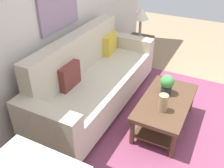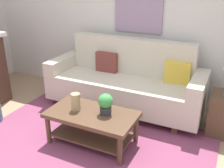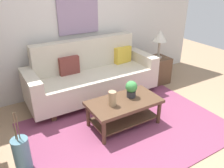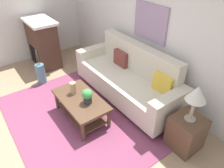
{
  "view_description": "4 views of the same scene",
  "coord_description": "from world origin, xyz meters",
  "px_view_note": "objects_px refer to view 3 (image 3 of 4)",
  "views": [
    {
      "loc": [
        -2.62,
        0.07,
        2.33
      ],
      "look_at": [
        -0.18,
        1.3,
        0.6
      ],
      "focal_mm": 40.6,
      "sensor_mm": 36.0,
      "label": 1
    },
    {
      "loc": [
        1.46,
        -1.81,
        2.0
      ],
      "look_at": [
        0.1,
        1.02,
        0.68
      ],
      "focal_mm": 42.22,
      "sensor_mm": 36.0,
      "label": 2
    },
    {
      "loc": [
        -1.67,
        -1.84,
        2.15
      ],
      "look_at": [
        0.12,
        1.16,
        0.46
      ],
      "focal_mm": 36.8,
      "sensor_mm": 36.0,
      "label": 3
    },
    {
      "loc": [
        2.62,
        -0.61,
        2.66
      ],
      "look_at": [
        0.2,
        1.17,
        0.62
      ],
      "focal_mm": 33.61,
      "sensor_mm": 36.0,
      "label": 4
    }
  ],
  "objects_px": {
    "throw_pillow_maroon": "(69,65)",
    "framed_painting": "(78,16)",
    "table_lamp": "(160,37)",
    "side_table": "(157,70)",
    "couch": "(92,76)",
    "floor_vase": "(22,155)",
    "coffee_table": "(124,107)",
    "potted_plant_tabletop": "(131,88)",
    "tabletop_vase": "(112,98)",
    "throw_pillow_mustard": "(123,55)"
  },
  "relations": [
    {
      "from": "table_lamp",
      "to": "coffee_table",
      "type": "bearing_deg",
      "value": -147.33
    },
    {
      "from": "throw_pillow_maroon",
      "to": "table_lamp",
      "type": "relative_size",
      "value": 0.63
    },
    {
      "from": "coffee_table",
      "to": "tabletop_vase",
      "type": "distance_m",
      "value": 0.31
    },
    {
      "from": "throw_pillow_maroon",
      "to": "table_lamp",
      "type": "distance_m",
      "value": 1.92
    },
    {
      "from": "framed_painting",
      "to": "throw_pillow_maroon",
      "type": "bearing_deg",
      "value": -138.12
    },
    {
      "from": "throw_pillow_maroon",
      "to": "side_table",
      "type": "relative_size",
      "value": 0.64
    },
    {
      "from": "throw_pillow_mustard",
      "to": "coffee_table",
      "type": "xyz_separation_m",
      "value": [
        -0.75,
        -1.19,
        -0.37
      ]
    },
    {
      "from": "throw_pillow_maroon",
      "to": "potted_plant_tabletop",
      "type": "distance_m",
      "value": 1.27
    },
    {
      "from": "throw_pillow_maroon",
      "to": "framed_painting",
      "type": "height_order",
      "value": "framed_painting"
    },
    {
      "from": "couch",
      "to": "table_lamp",
      "type": "distance_m",
      "value": 1.61
    },
    {
      "from": "throw_pillow_maroon",
      "to": "side_table",
      "type": "height_order",
      "value": "throw_pillow_maroon"
    },
    {
      "from": "side_table",
      "to": "table_lamp",
      "type": "xyz_separation_m",
      "value": [
        0.0,
        0.0,
        0.71
      ]
    },
    {
      "from": "couch",
      "to": "framed_painting",
      "type": "bearing_deg",
      "value": 90.0
    },
    {
      "from": "coffee_table",
      "to": "framed_painting",
      "type": "relative_size",
      "value": 1.4
    },
    {
      "from": "throw_pillow_mustard",
      "to": "tabletop_vase",
      "type": "relative_size",
      "value": 1.65
    },
    {
      "from": "table_lamp",
      "to": "floor_vase",
      "type": "xyz_separation_m",
      "value": [
        -3.03,
        -1.12,
        -0.77
      ]
    },
    {
      "from": "coffee_table",
      "to": "framed_painting",
      "type": "xyz_separation_m",
      "value": [
        -0.01,
        1.53,
        1.14
      ]
    },
    {
      "from": "table_lamp",
      "to": "throw_pillow_mustard",
      "type": "bearing_deg",
      "value": 162.4
    },
    {
      "from": "coffee_table",
      "to": "floor_vase",
      "type": "relative_size",
      "value": 2.4
    },
    {
      "from": "coffee_table",
      "to": "tabletop_vase",
      "type": "height_order",
      "value": "tabletop_vase"
    },
    {
      "from": "throw_pillow_maroon",
      "to": "floor_vase",
      "type": "xyz_separation_m",
      "value": [
        -1.15,
        -1.35,
        -0.45
      ]
    },
    {
      "from": "throw_pillow_maroon",
      "to": "framed_painting",
      "type": "distance_m",
      "value": 0.93
    },
    {
      "from": "coffee_table",
      "to": "potted_plant_tabletop",
      "type": "height_order",
      "value": "potted_plant_tabletop"
    },
    {
      "from": "side_table",
      "to": "throw_pillow_maroon",
      "type": "bearing_deg",
      "value": 172.89
    },
    {
      "from": "floor_vase",
      "to": "framed_painting",
      "type": "distance_m",
      "value": 2.59
    },
    {
      "from": "couch",
      "to": "coffee_table",
      "type": "bearing_deg",
      "value": -89.53
    },
    {
      "from": "throw_pillow_mustard",
      "to": "potted_plant_tabletop",
      "type": "distance_m",
      "value": 1.29
    },
    {
      "from": "throw_pillow_maroon",
      "to": "tabletop_vase",
      "type": "height_order",
      "value": "throw_pillow_maroon"
    },
    {
      "from": "couch",
      "to": "potted_plant_tabletop",
      "type": "height_order",
      "value": "couch"
    },
    {
      "from": "couch",
      "to": "table_lamp",
      "type": "bearing_deg",
      "value": -4.2
    },
    {
      "from": "table_lamp",
      "to": "framed_painting",
      "type": "height_order",
      "value": "framed_painting"
    },
    {
      "from": "table_lamp",
      "to": "potted_plant_tabletop",
      "type": "bearing_deg",
      "value": -145.78
    },
    {
      "from": "potted_plant_tabletop",
      "to": "floor_vase",
      "type": "height_order",
      "value": "potted_plant_tabletop"
    },
    {
      "from": "coffee_table",
      "to": "framed_painting",
      "type": "height_order",
      "value": "framed_painting"
    },
    {
      "from": "throw_pillow_mustard",
      "to": "framed_painting",
      "type": "xyz_separation_m",
      "value": [
        -0.76,
        0.34,
        0.78
      ]
    },
    {
      "from": "throw_pillow_maroon",
      "to": "side_table",
      "type": "xyz_separation_m",
      "value": [
        1.88,
        -0.23,
        -0.4
      ]
    },
    {
      "from": "coffee_table",
      "to": "floor_vase",
      "type": "distance_m",
      "value": 1.55
    },
    {
      "from": "coffee_table",
      "to": "table_lamp",
      "type": "xyz_separation_m",
      "value": [
        1.49,
        0.96,
        0.68
      ]
    },
    {
      "from": "couch",
      "to": "tabletop_vase",
      "type": "relative_size",
      "value": 11.0
    },
    {
      "from": "side_table",
      "to": "table_lamp",
      "type": "relative_size",
      "value": 0.98
    },
    {
      "from": "potted_plant_tabletop",
      "to": "framed_painting",
      "type": "bearing_deg",
      "value": 96.63
    },
    {
      "from": "side_table",
      "to": "potted_plant_tabletop",
      "type": "bearing_deg",
      "value": -145.78
    },
    {
      "from": "coffee_table",
      "to": "floor_vase",
      "type": "xyz_separation_m",
      "value": [
        -1.54,
        -0.16,
        -0.09
      ]
    },
    {
      "from": "table_lamp",
      "to": "framed_painting",
      "type": "distance_m",
      "value": 1.67
    },
    {
      "from": "throw_pillow_maroon",
      "to": "potted_plant_tabletop",
      "type": "relative_size",
      "value": 1.37
    },
    {
      "from": "tabletop_vase",
      "to": "potted_plant_tabletop",
      "type": "height_order",
      "value": "potted_plant_tabletop"
    },
    {
      "from": "table_lamp",
      "to": "floor_vase",
      "type": "distance_m",
      "value": 3.32
    },
    {
      "from": "throw_pillow_maroon",
      "to": "potted_plant_tabletop",
      "type": "xyz_separation_m",
      "value": [
        0.55,
        -1.14,
        -0.11
      ]
    },
    {
      "from": "couch",
      "to": "floor_vase",
      "type": "relative_size",
      "value": 5.24
    },
    {
      "from": "throw_pillow_mustard",
      "to": "coffee_table",
      "type": "bearing_deg",
      "value": -122.25
    }
  ]
}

